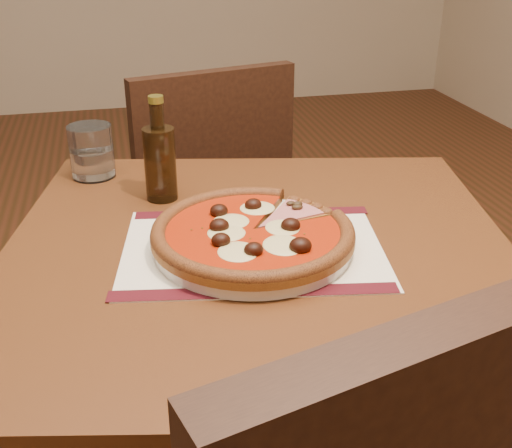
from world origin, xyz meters
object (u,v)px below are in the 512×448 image
Objects in this scene: chair_far at (202,203)px; water_glass at (92,151)px; pizza at (253,231)px; table at (259,301)px; plate at (253,243)px; bottle at (160,160)px.

chair_far reaches higher than water_glass.
chair_far reaches higher than pizza.
plate is at bearing -152.47° from table.
bottle is (-0.14, -0.50, 0.32)m from chair_far.
bottle is (-0.12, 0.23, 0.06)m from plate.
table is 3.03× the size of pizza.
water_glass reaches higher than plate.
plate is at bearing 73.87° from chair_far.
table is at bearing 27.76° from pizza.
bottle is (0.12, -0.14, 0.02)m from water_glass.
chair_far is at bearing 88.25° from plate.
chair_far is 0.78m from pizza.
plate is 0.27m from bottle.
plate is 0.97× the size of pizza.
pizza is at bearing 73.84° from chair_far.
water_glass reaches higher than table.
bottle is at bearing 117.13° from plate.
pizza is 0.26m from bottle.
table is at bearing -55.56° from water_glass.
chair_far is 0.54m from water_glass.
chair_far is at bearing 54.22° from water_glass.
table is 0.47m from water_glass.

